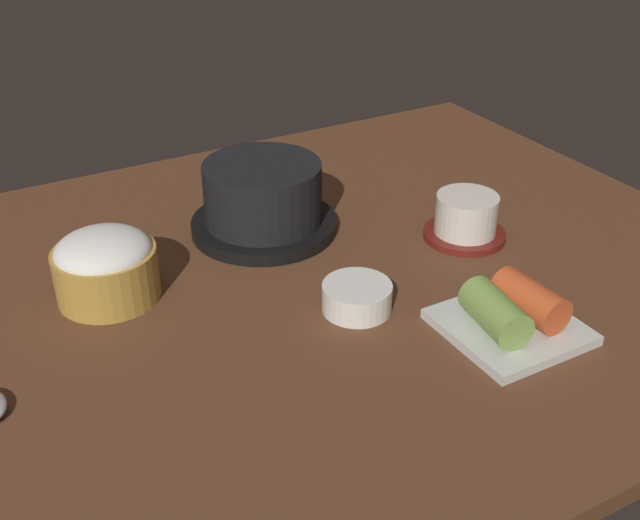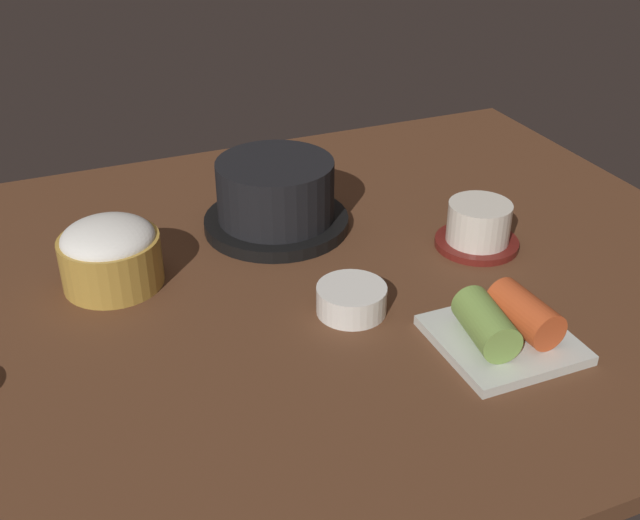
{
  "view_description": "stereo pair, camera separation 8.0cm",
  "coord_description": "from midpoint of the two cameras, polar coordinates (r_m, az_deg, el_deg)",
  "views": [
    {
      "loc": [
        -31.99,
        -62.51,
        45.75
      ],
      "look_at": [
        2.0,
        -2.0,
        5.0
      ],
      "focal_mm": 43.57,
      "sensor_mm": 36.0,
      "label": 1
    },
    {
      "loc": [
        -24.76,
        -66.03,
        45.75
      ],
      "look_at": [
        2.0,
        -2.0,
        5.0
      ],
      "focal_mm": 43.57,
      "sensor_mm": 36.0,
      "label": 2
    }
  ],
  "objects": [
    {
      "name": "kimchi_plate",
      "position": [
        0.75,
        10.93,
        -4.07
      ],
      "size": [
        12.18,
        12.18,
        4.79
      ],
      "color": "silver",
      "rests_on": "dining_table"
    },
    {
      "name": "dining_table",
      "position": [
        0.83,
        -4.64,
        -2.19
      ],
      "size": [
        100.0,
        76.0,
        2.0
      ],
      "primitive_type": "cube",
      "color": "#56331E",
      "rests_on": "ground"
    },
    {
      "name": "banchan_cup_center",
      "position": [
        0.77,
        -0.24,
        -2.77
      ],
      "size": [
        7.03,
        7.03,
        2.84
      ],
      "color": "white",
      "rests_on": "dining_table"
    },
    {
      "name": "stone_pot",
      "position": [
        0.91,
        -6.74,
        4.41
      ],
      "size": [
        17.21,
        17.21,
        8.53
      ],
      "color": "black",
      "rests_on": "dining_table"
    },
    {
      "name": "tea_cup_with_saucer",
      "position": [
        0.9,
        8.19,
        3.01
      ],
      "size": [
        9.57,
        9.57,
        5.36
      ],
      "color": "maroon",
      "rests_on": "dining_table"
    },
    {
      "name": "rice_bowl",
      "position": [
        0.82,
        -18.22,
        -0.45
      ],
      "size": [
        10.48,
        10.48,
        7.25
      ],
      "color": "#B78C38",
      "rests_on": "dining_table"
    }
  ]
}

